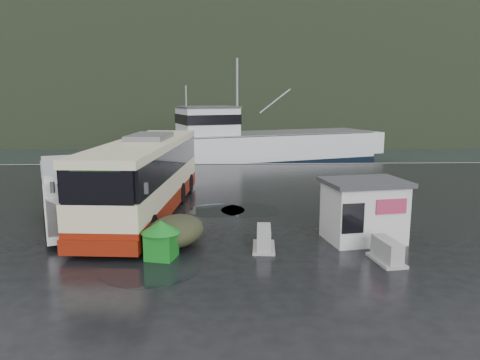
{
  "coord_description": "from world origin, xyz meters",
  "views": [
    {
      "loc": [
        1.52,
        -18.44,
        5.73
      ],
      "look_at": [
        2.16,
        3.44,
        1.7
      ],
      "focal_mm": 35.0,
      "sensor_mm": 36.0,
      "label": 1
    }
  ],
  "objects_px": {
    "waste_bin_left": "(162,258)",
    "jersey_barrier_a": "(264,249)",
    "ticket_kiosk": "(362,240)",
    "white_van": "(73,226)",
    "waste_bin_right": "(383,240)",
    "dome_tent": "(176,245)",
    "fishing_trawler": "(265,152)",
    "jersey_barrier_b": "(386,262)",
    "coach_bus": "(147,213)"
  },
  "relations": [
    {
      "from": "waste_bin_left",
      "to": "jersey_barrier_a",
      "type": "bearing_deg",
      "value": 14.44
    },
    {
      "from": "ticket_kiosk",
      "to": "waste_bin_left",
      "type": "bearing_deg",
      "value": -176.3
    },
    {
      "from": "white_van",
      "to": "waste_bin_right",
      "type": "distance_m",
      "value": 13.26
    },
    {
      "from": "waste_bin_right",
      "to": "dome_tent",
      "type": "relative_size",
      "value": 0.52
    },
    {
      "from": "dome_tent",
      "to": "fishing_trawler",
      "type": "height_order",
      "value": "fishing_trawler"
    },
    {
      "from": "white_van",
      "to": "waste_bin_left",
      "type": "relative_size",
      "value": 4.84
    },
    {
      "from": "jersey_barrier_a",
      "to": "waste_bin_left",
      "type": "bearing_deg",
      "value": -165.56
    },
    {
      "from": "dome_tent",
      "to": "jersey_barrier_b",
      "type": "xyz_separation_m",
      "value": [
        7.51,
        -2.04,
        0.0
      ]
    },
    {
      "from": "waste_bin_right",
      "to": "dome_tent",
      "type": "height_order",
      "value": "waste_bin_right"
    },
    {
      "from": "jersey_barrier_b",
      "to": "dome_tent",
      "type": "bearing_deg",
      "value": 164.79
    },
    {
      "from": "waste_bin_right",
      "to": "jersey_barrier_b",
      "type": "height_order",
      "value": "waste_bin_right"
    },
    {
      "from": "waste_bin_left",
      "to": "fishing_trawler",
      "type": "height_order",
      "value": "fishing_trawler"
    },
    {
      "from": "jersey_barrier_a",
      "to": "jersey_barrier_b",
      "type": "relative_size",
      "value": 1.02
    },
    {
      "from": "white_van",
      "to": "waste_bin_left",
      "type": "distance_m",
      "value": 6.21
    },
    {
      "from": "coach_bus",
      "to": "ticket_kiosk",
      "type": "distance_m",
      "value": 10.33
    },
    {
      "from": "waste_bin_left",
      "to": "jersey_barrier_a",
      "type": "xyz_separation_m",
      "value": [
        3.7,
        0.95,
        0.0
      ]
    },
    {
      "from": "fishing_trawler",
      "to": "ticket_kiosk",
      "type": "bearing_deg",
      "value": -106.78
    },
    {
      "from": "ticket_kiosk",
      "to": "jersey_barrier_a",
      "type": "bearing_deg",
      "value": -176.91
    },
    {
      "from": "white_van",
      "to": "ticket_kiosk",
      "type": "distance_m",
      "value": 12.44
    },
    {
      "from": "white_van",
      "to": "waste_bin_right",
      "type": "bearing_deg",
      "value": -32.11
    },
    {
      "from": "fishing_trawler",
      "to": "waste_bin_left",
      "type": "bearing_deg",
      "value": -121.18
    },
    {
      "from": "waste_bin_right",
      "to": "ticket_kiosk",
      "type": "relative_size",
      "value": 0.48
    },
    {
      "from": "waste_bin_left",
      "to": "waste_bin_right",
      "type": "xyz_separation_m",
      "value": [
        8.55,
        1.92,
        0.0
      ]
    },
    {
      "from": "coach_bus",
      "to": "waste_bin_right",
      "type": "relative_size",
      "value": 8.94
    },
    {
      "from": "waste_bin_left",
      "to": "dome_tent",
      "type": "bearing_deg",
      "value": 77.2
    },
    {
      "from": "white_van",
      "to": "fishing_trawler",
      "type": "relative_size",
      "value": 0.26
    },
    {
      "from": "dome_tent",
      "to": "ticket_kiosk",
      "type": "height_order",
      "value": "ticket_kiosk"
    },
    {
      "from": "fishing_trawler",
      "to": "waste_bin_right",
      "type": "bearing_deg",
      "value": -105.11
    },
    {
      "from": "white_van",
      "to": "fishing_trawler",
      "type": "bearing_deg",
      "value": 46.06
    },
    {
      "from": "waste_bin_left",
      "to": "jersey_barrier_a",
      "type": "height_order",
      "value": "waste_bin_left"
    },
    {
      "from": "waste_bin_left",
      "to": "ticket_kiosk",
      "type": "distance_m",
      "value": 7.94
    },
    {
      "from": "coach_bus",
      "to": "waste_bin_right",
      "type": "bearing_deg",
      "value": -19.2
    },
    {
      "from": "dome_tent",
      "to": "ticket_kiosk",
      "type": "bearing_deg",
      "value": 3.19
    },
    {
      "from": "white_van",
      "to": "waste_bin_right",
      "type": "xyz_separation_m",
      "value": [
        13.05,
        -2.36,
        0.0
      ]
    },
    {
      "from": "waste_bin_right",
      "to": "ticket_kiosk",
      "type": "xyz_separation_m",
      "value": [
        -0.84,
        -0.03,
        0.0
      ]
    },
    {
      "from": "jersey_barrier_b",
      "to": "waste_bin_left",
      "type": "bearing_deg",
      "value": 175.92
    },
    {
      "from": "white_van",
      "to": "waste_bin_right",
      "type": "height_order",
      "value": "white_van"
    },
    {
      "from": "jersey_barrier_a",
      "to": "waste_bin_right",
      "type": "bearing_deg",
      "value": 11.31
    },
    {
      "from": "white_van",
      "to": "waste_bin_left",
      "type": "xyz_separation_m",
      "value": [
        4.5,
        -4.28,
        0.0
      ]
    },
    {
      "from": "jersey_barrier_b",
      "to": "ticket_kiosk",
      "type": "bearing_deg",
      "value": 93.18
    },
    {
      "from": "waste_bin_right",
      "to": "jersey_barrier_b",
      "type": "relative_size",
      "value": 0.94
    },
    {
      "from": "waste_bin_left",
      "to": "coach_bus",
      "type": "bearing_deg",
      "value": 103.93
    },
    {
      "from": "white_van",
      "to": "jersey_barrier_b",
      "type": "bearing_deg",
      "value": -43.28
    },
    {
      "from": "ticket_kiosk",
      "to": "waste_bin_right",
      "type": "bearing_deg",
      "value": -8.0
    },
    {
      "from": "waste_bin_right",
      "to": "jersey_barrier_b",
      "type": "xyz_separation_m",
      "value": [
        -0.71,
        -2.48,
        0.0
      ]
    },
    {
      "from": "jersey_barrier_b",
      "to": "coach_bus",
      "type": "bearing_deg",
      "value": 143.58
    },
    {
      "from": "dome_tent",
      "to": "ticket_kiosk",
      "type": "distance_m",
      "value": 7.38
    },
    {
      "from": "waste_bin_left",
      "to": "white_van",
      "type": "bearing_deg",
      "value": 136.44
    },
    {
      "from": "jersey_barrier_b",
      "to": "fishing_trawler",
      "type": "relative_size",
      "value": 0.06
    },
    {
      "from": "white_van",
      "to": "ticket_kiosk",
      "type": "bearing_deg",
      "value": -32.94
    }
  ]
}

